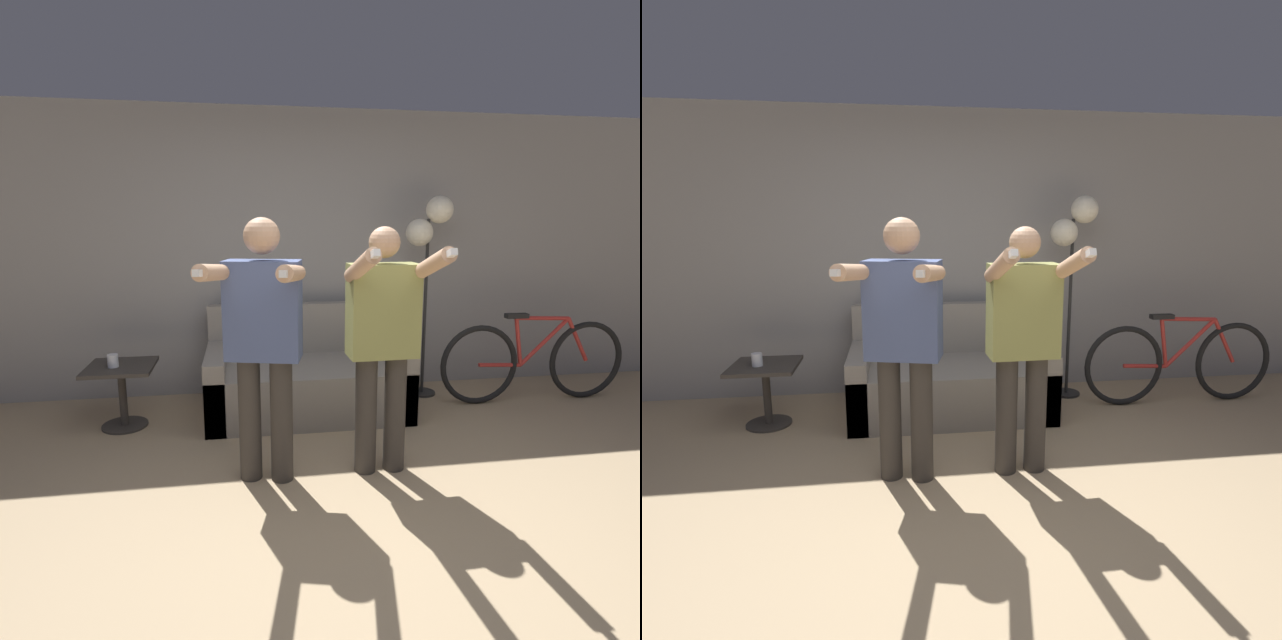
# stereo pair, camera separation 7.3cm
# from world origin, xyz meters

# --- Properties ---
(ground_plane) EXTENTS (16.00, 16.00, 0.00)m
(ground_plane) POSITION_xyz_m (0.00, 0.00, 0.00)
(ground_plane) COLOR tan
(wall_back) EXTENTS (10.00, 0.05, 2.60)m
(wall_back) POSITION_xyz_m (0.00, 2.47, 1.30)
(wall_back) COLOR gray
(wall_back) RESTS_ON ground_plane
(couch) EXTENTS (1.66, 0.94, 0.88)m
(couch) POSITION_xyz_m (0.03, 1.90, 0.27)
(couch) COLOR gray
(couch) RESTS_ON ground_plane
(person_left) EXTENTS (0.62, 0.76, 1.63)m
(person_left) POSITION_xyz_m (-0.38, 0.74, 0.95)
(person_left) COLOR #38332D
(person_left) RESTS_ON ground_plane
(person_right) EXTENTS (0.51, 0.66, 1.58)m
(person_right) POSITION_xyz_m (0.36, 0.73, 0.92)
(person_right) COLOR #38332D
(person_right) RESTS_ON ground_plane
(cat) EXTENTS (0.41, 0.12, 0.16)m
(cat) POSITION_xyz_m (-0.28, 2.26, 0.94)
(cat) COLOR #B7AD9E
(cat) RESTS_ON couch
(floor_lamp) EXTENTS (0.42, 0.25, 1.83)m
(floor_lamp) POSITION_xyz_m (1.17, 2.12, 1.51)
(floor_lamp) COLOR black
(floor_lamp) RESTS_ON ground_plane
(side_table) EXTENTS (0.50, 0.50, 0.50)m
(side_table) POSITION_xyz_m (-1.45, 1.75, 0.37)
(side_table) COLOR #38332D
(side_table) RESTS_ON ground_plane
(cup) EXTENTS (0.08, 0.08, 0.10)m
(cup) POSITION_xyz_m (-1.50, 1.71, 0.55)
(cup) COLOR silver
(cup) RESTS_ON side_table
(bicycle) EXTENTS (1.76, 0.07, 0.81)m
(bicycle) POSITION_xyz_m (2.08, 1.79, 0.38)
(bicycle) COLOR black
(bicycle) RESTS_ON ground_plane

